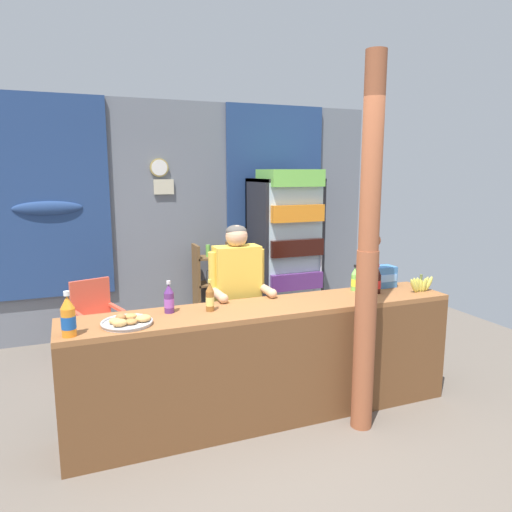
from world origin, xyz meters
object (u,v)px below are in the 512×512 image
(shopkeeper, at_px, (237,290))
(soda_bottle_lime_soda, at_px, (355,280))
(drink_fridge, at_px, (286,243))
(soda_bottle_orange_soda, at_px, (68,317))
(plastic_lawn_chair, at_px, (96,316))
(banana_bunch, at_px, (421,285))
(timber_post, at_px, (368,258))
(soda_bottle_cola, at_px, (377,281))
(stall_counter, at_px, (273,354))
(soda_bottle_iced_tea, at_px, (210,298))
(soda_bottle_grape_soda, at_px, (169,299))
(bottle_shelf_rack, at_px, (214,286))
(pastry_tray, at_px, (127,322))
(snack_box_biscuit, at_px, (382,277))

(shopkeeper, xyz_separation_m, soda_bottle_lime_soda, (1.00, -0.30, 0.07))
(drink_fridge, bearing_deg, soda_bottle_orange_soda, -139.73)
(plastic_lawn_chair, bearing_deg, banana_bunch, -34.65)
(timber_post, distance_m, plastic_lawn_chair, 2.96)
(timber_post, distance_m, soda_bottle_cola, 0.67)
(stall_counter, xyz_separation_m, shopkeeper, (-0.09, 0.58, 0.39))
(timber_post, bearing_deg, plastic_lawn_chair, 130.48)
(plastic_lawn_chair, relative_size, shopkeeper, 0.56)
(shopkeeper, height_order, soda_bottle_iced_tea, shopkeeper)
(soda_bottle_orange_soda, bearing_deg, soda_bottle_grape_soda, 21.39)
(bottle_shelf_rack, bearing_deg, timber_post, -81.30)
(shopkeeper, distance_m, banana_bunch, 1.61)
(stall_counter, xyz_separation_m, soda_bottle_orange_soda, (-1.46, -0.06, 0.49))
(soda_bottle_orange_soda, bearing_deg, plastic_lawn_chair, 82.54)
(stall_counter, relative_size, soda_bottle_lime_soda, 13.45)
(timber_post, relative_size, soda_bottle_grape_soda, 11.47)
(shopkeeper, height_order, soda_bottle_grape_soda, shopkeeper)
(soda_bottle_iced_tea, xyz_separation_m, banana_bunch, (1.89, -0.12, -0.04))
(plastic_lawn_chair, xyz_separation_m, banana_bunch, (2.64, -1.82, 0.51))
(stall_counter, bearing_deg, shopkeeper, 98.77)
(drink_fridge, height_order, pastry_tray, drink_fridge)
(pastry_tray, bearing_deg, drink_fridge, 43.49)
(plastic_lawn_chair, height_order, soda_bottle_orange_soda, soda_bottle_orange_soda)
(soda_bottle_grape_soda, bearing_deg, pastry_tray, -151.31)
(soda_bottle_orange_soda, height_order, snack_box_biscuit, soda_bottle_orange_soda)
(timber_post, distance_m, soda_bottle_grape_soda, 1.51)
(stall_counter, distance_m, soda_bottle_cola, 1.14)
(soda_bottle_orange_soda, bearing_deg, timber_post, -6.77)
(drink_fridge, height_order, bottle_shelf_rack, drink_fridge)
(plastic_lawn_chair, height_order, soda_bottle_cola, soda_bottle_cola)
(soda_bottle_grape_soda, height_order, banana_bunch, soda_bottle_grape_soda)
(soda_bottle_iced_tea, relative_size, pastry_tray, 0.69)
(timber_post, bearing_deg, pastry_tray, 168.64)
(soda_bottle_lime_soda, height_order, snack_box_biscuit, soda_bottle_lime_soda)
(timber_post, bearing_deg, stall_counter, 153.70)
(drink_fridge, xyz_separation_m, banana_bunch, (0.33, -2.09, -0.10))
(soda_bottle_iced_tea, relative_size, soda_bottle_lime_soda, 1.05)
(soda_bottle_cola, xyz_separation_m, soda_bottle_grape_soda, (-1.79, 0.09, -0.00))
(plastic_lawn_chair, height_order, shopkeeper, shopkeeper)
(soda_bottle_lime_soda, relative_size, banana_bunch, 0.84)
(stall_counter, xyz_separation_m, soda_bottle_cola, (1.04, 0.12, 0.47))
(banana_bunch, bearing_deg, soda_bottle_cola, 165.67)
(timber_post, height_order, snack_box_biscuit, timber_post)
(soda_bottle_orange_soda, height_order, soda_bottle_iced_tea, soda_bottle_orange_soda)
(shopkeeper, relative_size, soda_bottle_lime_soda, 6.54)
(shopkeeper, relative_size, snack_box_biscuit, 6.66)
(soda_bottle_cola, relative_size, banana_bunch, 0.92)
(stall_counter, bearing_deg, banana_bunch, 0.89)
(drink_fridge, relative_size, soda_bottle_cola, 7.82)
(soda_bottle_lime_soda, bearing_deg, plastic_lawn_chair, 143.47)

